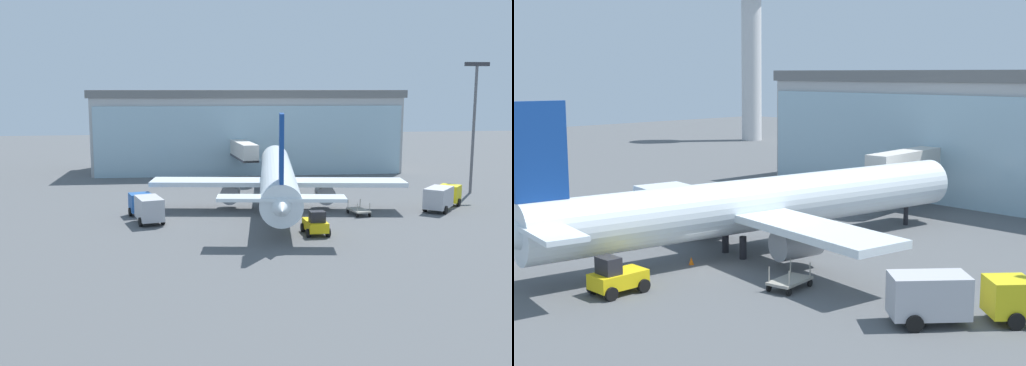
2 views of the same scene
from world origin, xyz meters
TOP-DOWN VIEW (x-y plane):
  - ground at (0.00, 0.00)m, footprint 240.00×240.00m
  - terminal_building at (-0.00, 38.97)m, footprint 49.69×17.31m
  - jet_bridge at (-2.04, 27.40)m, footprint 3.15×12.60m
  - apron_light_mast at (25.75, 12.06)m, footprint 3.20×0.40m
  - airplane at (-0.68, 5.88)m, footprint 28.12×39.04m
  - catering_truck at (-15.07, 1.16)m, footprint 3.95×7.62m
  - fuel_truck at (17.29, 2.39)m, footprint 6.51×6.91m
  - baggage_cart at (7.19, 0.78)m, footprint 2.00×3.01m
  - pushback_tug at (0.57, -7.00)m, footprint 2.17×3.21m
  - safety_cone_nose at (-1.29, 0.10)m, footprint 0.36×0.36m
  - safety_cone_wingtip at (-15.14, 6.98)m, footprint 0.36×0.36m

SIDE VIEW (x-z plane):
  - ground at x=0.00m, z-range 0.00..0.00m
  - safety_cone_nose at x=-1.29m, z-range 0.00..0.55m
  - safety_cone_wingtip at x=-15.14m, z-range 0.00..0.55m
  - baggage_cart at x=7.19m, z-range -0.25..1.25m
  - pushback_tug at x=0.57m, z-range -0.18..2.12m
  - catering_truck at x=-15.07m, z-range 0.14..2.79m
  - fuel_truck at x=17.29m, z-range 0.14..2.79m
  - airplane at x=-0.68m, z-range -2.18..9.05m
  - jet_bridge at x=-2.04m, z-range 1.45..7.11m
  - terminal_building at x=0.00m, z-range 0.00..13.11m
  - apron_light_mast at x=25.75m, z-range 1.70..18.30m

